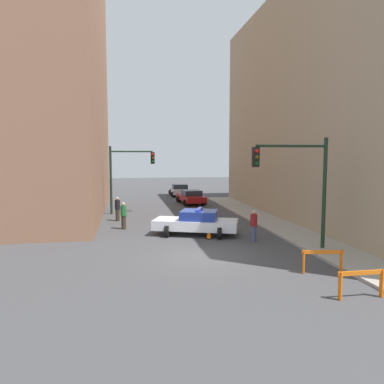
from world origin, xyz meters
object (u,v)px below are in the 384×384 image
object	(u,v)px
traffic_light_near	(302,176)
parked_car_near	(191,197)
traffic_light_far	(125,170)
pedestrian_crossing	(124,215)
barrier_mid	(323,258)
police_car	(196,222)
pedestrian_corner	(117,209)
parked_car_mid	(180,190)
pedestrian_sidewalk	(254,225)
traffic_cone	(209,233)
barrier_front	(361,279)

from	to	relation	value
traffic_light_near	parked_car_near	distance (m)	18.18
traffic_light_far	pedestrian_crossing	world-z (taller)	traffic_light_far
traffic_light_near	barrier_mid	xyz separation A→B (m)	(-0.65, -3.24, -2.91)
police_car	traffic_light_far	bearing A→B (deg)	44.65
traffic_light_far	pedestrian_corner	distance (m)	4.10
traffic_light_near	parked_car_mid	size ratio (longest dim) A/B	1.20
police_car	barrier_mid	distance (m)	8.41
pedestrian_sidewalk	traffic_cone	bearing A→B (deg)	150.56
traffic_light_near	police_car	size ratio (longest dim) A/B	1.03
parked_car_near	parked_car_mid	distance (m)	7.16
pedestrian_crossing	traffic_cone	distance (m)	5.77
barrier_mid	traffic_cone	bearing A→B (deg)	114.13
traffic_light_near	traffic_light_far	bearing A→B (deg)	121.66
parked_car_mid	pedestrian_crossing	world-z (taller)	pedestrian_crossing
pedestrian_corner	parked_car_near	bearing A→B (deg)	150.46
parked_car_mid	pedestrian_corner	bearing A→B (deg)	-111.60
pedestrian_corner	barrier_mid	bearing A→B (deg)	41.04
police_car	pedestrian_sidewalk	xyz separation A→B (m)	(2.64, -2.12, 0.14)
police_car	pedestrian_crossing	xyz separation A→B (m)	(-4.07, 2.41, 0.14)
pedestrian_crossing	traffic_cone	bearing A→B (deg)	-30.82
pedestrian_crossing	pedestrian_sidewalk	bearing A→B (deg)	-27.43
traffic_light_far	police_car	size ratio (longest dim) A/B	1.03
parked_car_mid	barrier_front	size ratio (longest dim) A/B	2.72
barrier_front	barrier_mid	world-z (taller)	same
traffic_light_near	parked_car_mid	bearing A→B (deg)	94.84
police_car	parked_car_near	size ratio (longest dim) A/B	1.14
parked_car_near	barrier_front	bearing A→B (deg)	-91.80
traffic_light_near	pedestrian_crossing	xyz separation A→B (m)	(-8.17, 6.85, -2.67)
traffic_light_far	barrier_mid	size ratio (longest dim) A/B	3.28
pedestrian_sidewalk	traffic_light_far	bearing A→B (deg)	117.97
traffic_light_near	traffic_cone	size ratio (longest dim) A/B	7.93
parked_car_near	barrier_front	world-z (taller)	parked_car_near
pedestrian_corner	parked_car_mid	bearing A→B (deg)	166.62
parked_car_near	pedestrian_corner	xyz separation A→B (m)	(-6.54, -7.98, 0.19)
pedestrian_corner	barrier_front	size ratio (longest dim) A/B	1.04
police_car	parked_car_mid	xyz separation A→B (m)	(1.98, 20.56, -0.05)
traffic_light_far	barrier_front	size ratio (longest dim) A/B	3.25
pedestrian_crossing	police_car	bearing A→B (deg)	-24.04
pedestrian_sidewalk	parked_car_near	bearing A→B (deg)	88.65
parked_car_near	traffic_cone	world-z (taller)	parked_car_near
traffic_light_far	police_car	bearing A→B (deg)	-65.39
traffic_light_near	traffic_cone	world-z (taller)	traffic_light_near
parked_car_near	pedestrian_sidewalk	distance (m)	15.54
traffic_light_far	pedestrian_corner	world-z (taller)	traffic_light_far
traffic_light_far	traffic_cone	size ratio (longest dim) A/B	7.93
pedestrian_corner	traffic_light_far	bearing A→B (deg)	179.67
parked_car_near	pedestrian_corner	distance (m)	10.32
police_car	barrier_front	xyz separation A→B (m)	(3.33, -10.23, -0.11)
pedestrian_crossing	parked_car_mid	bearing A→B (deg)	78.14
traffic_light_near	pedestrian_corner	bearing A→B (deg)	131.10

